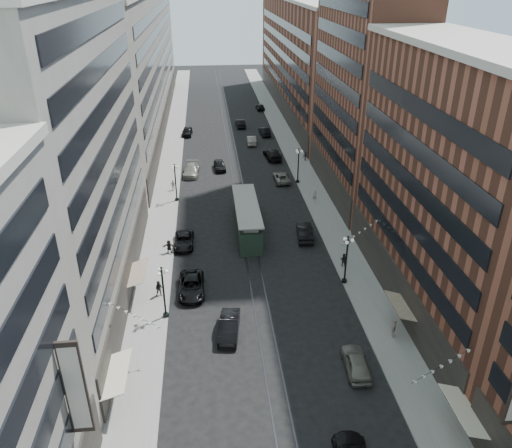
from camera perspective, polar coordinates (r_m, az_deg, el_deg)
name	(u,v)px	position (r m, az deg, el deg)	size (l,w,h in m)	color
ground	(239,185)	(77.00, -2.00, 4.43)	(220.00, 220.00, 0.00)	black
sidewalk_west	(170,165)	(86.40, -9.83, 6.66)	(4.00, 180.00, 0.15)	gray
sidewalk_east	(298,160)	(87.56, 4.78, 7.25)	(4.00, 180.00, 0.15)	gray
rail_west	(230,163)	(86.27, -2.94, 6.95)	(0.12, 180.00, 0.02)	#2D2D33
rail_east	(239,163)	(86.34, -2.01, 6.99)	(0.12, 180.00, 0.02)	#2D2D33
building_west_mid	(69,164)	(48.26, -20.56, 6.49)	(8.00, 36.00, 28.00)	gray
building_west_far	(142,62)	(108.95, -12.95, 17.63)	(8.00, 90.00, 26.00)	gray
building_east_mid	(452,191)	(47.87, 21.48, 3.58)	(8.00, 30.00, 24.00)	brown
building_east_tower	(368,43)	(70.88, 12.65, 19.49)	(8.00, 26.00, 42.00)	brown
building_east_far	(299,57)	(119.26, 4.89, 18.45)	(8.00, 72.00, 24.00)	brown
lamppost_sw_far	(163,290)	(47.31, -10.53, -7.48)	(1.03, 1.14, 5.52)	black
lamppost_sw_mid	(176,181)	(71.22, -9.18, 4.86)	(1.03, 1.14, 5.52)	black
lamppost_se_far	(346,258)	(52.29, 10.29, -3.84)	(1.03, 1.14, 5.52)	black
lamppost_se_mid	(298,164)	(76.98, 4.86, 6.82)	(1.03, 1.14, 5.52)	black
streetcar	(247,219)	(62.66, -1.05, 0.61)	(2.92, 13.18, 3.65)	#223628
car_2	(192,286)	(51.73, -7.38, -7.01)	(2.58, 5.59, 1.55)	black
car_4	(356,362)	(43.29, 11.36, -15.24)	(1.87, 4.65, 1.58)	#68685C
car_5	(229,327)	(46.02, -3.09, -11.65)	(1.71, 4.91, 1.62)	black
pedestrian_2	(159,289)	(51.39, -11.00, -7.27)	(0.84, 0.46, 1.72)	black
pedestrian_4	(394,328)	(47.09, 15.49, -11.40)	(1.03, 0.47, 1.76)	#AEA190
car_7	(184,241)	(60.29, -8.24, -1.88)	(2.28, 4.95, 1.37)	black
car_8	(191,170)	(81.53, -7.40, 6.16)	(2.32, 5.71, 1.66)	gray
car_9	(187,131)	(102.26, -7.89, 10.43)	(1.91, 4.74, 1.62)	black
car_10	(305,232)	(61.64, 5.58, -0.87)	(1.78, 5.09, 1.68)	black
car_11	(281,177)	(78.30, 2.93, 5.35)	(2.31, 5.00, 1.39)	slate
car_12	(273,154)	(88.19, 1.90, 8.02)	(2.44, 6.01, 1.74)	black
car_13	(220,165)	(83.25, -4.18, 6.71)	(1.79, 4.46, 1.52)	black
car_14	(252,140)	(96.05, -0.51, 9.58)	(1.65, 4.73, 1.56)	gray
pedestrian_5	(169,247)	(58.73, -9.92, -2.56)	(1.49, 0.43, 1.61)	black
pedestrian_6	(173,185)	(75.61, -9.44, 4.41)	(0.94, 0.43, 1.60)	beige
pedestrian_7	(344,260)	(56.17, 9.97, -4.05)	(0.76, 0.42, 1.57)	black
pedestrian_8	(314,195)	(71.50, 6.67, 3.29)	(0.62, 0.40, 1.69)	#B7AB98
pedestrian_9	(306,156)	(87.25, 5.69, 7.76)	(1.07, 0.44, 1.66)	black
car_extra_0	(240,123)	(107.19, -1.81, 11.43)	(1.68, 4.82, 1.59)	black
car_extra_1	(265,131)	(101.42, 1.00, 10.54)	(1.69, 4.85, 1.60)	black
car_extra_2	(260,107)	(121.20, 0.48, 13.25)	(1.75, 4.36, 1.48)	black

